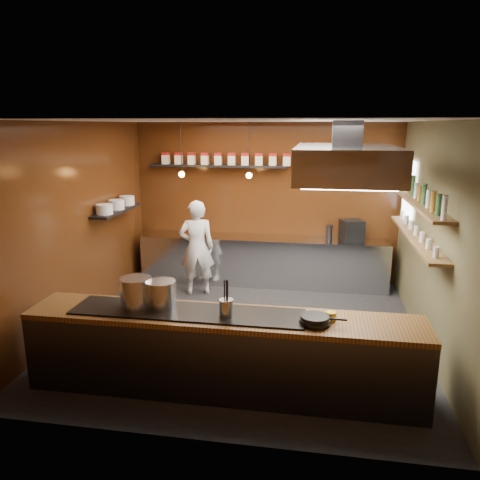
% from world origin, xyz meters
% --- Properties ---
extents(floor, '(5.00, 5.00, 0.00)m').
position_xyz_m(floor, '(0.00, 0.00, 0.00)').
color(floor, black).
rests_on(floor, ground).
extents(back_wall, '(5.00, 0.00, 5.00)m').
position_xyz_m(back_wall, '(0.00, 2.50, 1.50)').
color(back_wall, '#361709').
rests_on(back_wall, ground).
extents(left_wall, '(0.00, 5.00, 5.00)m').
position_xyz_m(left_wall, '(-2.50, 0.00, 1.50)').
color(left_wall, '#361709').
rests_on(left_wall, ground).
extents(right_wall, '(0.00, 5.00, 5.00)m').
position_xyz_m(right_wall, '(2.50, 0.00, 1.50)').
color(right_wall, '#4C472B').
rests_on(right_wall, ground).
extents(ceiling, '(5.00, 5.00, 0.00)m').
position_xyz_m(ceiling, '(0.00, 0.00, 3.00)').
color(ceiling, silver).
rests_on(ceiling, back_wall).
extents(window_pane, '(0.00, 1.00, 1.00)m').
position_xyz_m(window_pane, '(2.45, 1.70, 1.90)').
color(window_pane, white).
rests_on(window_pane, right_wall).
extents(prep_counter, '(4.60, 0.65, 0.90)m').
position_xyz_m(prep_counter, '(0.00, 2.17, 0.45)').
color(prep_counter, silver).
rests_on(prep_counter, floor).
extents(pass_counter, '(4.40, 0.72, 0.94)m').
position_xyz_m(pass_counter, '(-0.00, -1.60, 0.47)').
color(pass_counter, '#38383D').
rests_on(pass_counter, floor).
extents(tin_shelf, '(2.60, 0.26, 0.04)m').
position_xyz_m(tin_shelf, '(-0.90, 2.36, 2.20)').
color(tin_shelf, black).
rests_on(tin_shelf, back_wall).
extents(plate_shelf, '(0.30, 1.40, 0.04)m').
position_xyz_m(plate_shelf, '(-2.34, 1.00, 1.55)').
color(plate_shelf, black).
rests_on(plate_shelf, left_wall).
extents(bottle_shelf_upper, '(0.26, 2.80, 0.04)m').
position_xyz_m(bottle_shelf_upper, '(2.34, 0.30, 1.92)').
color(bottle_shelf_upper, brown).
rests_on(bottle_shelf_upper, right_wall).
extents(bottle_shelf_lower, '(0.26, 2.80, 0.04)m').
position_xyz_m(bottle_shelf_lower, '(2.34, 0.30, 1.45)').
color(bottle_shelf_lower, brown).
rests_on(bottle_shelf_lower, right_wall).
extents(extractor_hood, '(1.20, 2.00, 0.72)m').
position_xyz_m(extractor_hood, '(1.30, -0.40, 2.51)').
color(extractor_hood, '#38383D').
rests_on(extractor_hood, ceiling).
extents(pendant_left, '(0.10, 0.10, 0.95)m').
position_xyz_m(pendant_left, '(-1.40, 1.70, 2.15)').
color(pendant_left, black).
rests_on(pendant_left, ceiling).
extents(pendant_right, '(0.10, 0.10, 0.95)m').
position_xyz_m(pendant_right, '(-0.20, 1.70, 2.15)').
color(pendant_right, black).
rests_on(pendant_right, ceiling).
extents(storage_tins, '(2.43, 0.13, 0.22)m').
position_xyz_m(storage_tins, '(-0.75, 2.36, 2.33)').
color(storage_tins, beige).
rests_on(storage_tins, tin_shelf).
extents(plate_stacks, '(0.26, 1.16, 0.16)m').
position_xyz_m(plate_stacks, '(-2.34, 1.00, 1.65)').
color(plate_stacks, silver).
rests_on(plate_stacks, plate_shelf).
extents(bottles, '(0.06, 2.66, 0.24)m').
position_xyz_m(bottles, '(2.34, 0.30, 2.06)').
color(bottles, silver).
rests_on(bottles, bottle_shelf_upper).
extents(wine_glasses, '(0.07, 2.37, 0.13)m').
position_xyz_m(wine_glasses, '(2.34, 0.30, 1.53)').
color(wine_glasses, silver).
rests_on(wine_glasses, bottle_shelf_lower).
extents(stockpot_large, '(0.43, 0.43, 0.35)m').
position_xyz_m(stockpot_large, '(-1.00, -1.58, 1.11)').
color(stockpot_large, '#B9BBC1').
rests_on(stockpot_large, pass_counter).
extents(stockpot_small, '(0.36, 0.36, 0.31)m').
position_xyz_m(stockpot_small, '(-0.71, -1.54, 1.09)').
color(stockpot_small, silver).
rests_on(stockpot_small, pass_counter).
extents(utensil_crock, '(0.19, 0.19, 0.19)m').
position_xyz_m(utensil_crock, '(0.06, -1.69, 1.04)').
color(utensil_crock, '#B0B2B7').
rests_on(utensil_crock, pass_counter).
extents(frying_pan, '(0.49, 0.32, 0.08)m').
position_xyz_m(frying_pan, '(1.00, -1.70, 0.98)').
color(frying_pan, black).
rests_on(frying_pan, pass_counter).
extents(butter_jar, '(0.14, 0.14, 0.10)m').
position_xyz_m(butter_jar, '(1.17, -1.56, 0.97)').
color(butter_jar, yellow).
rests_on(butter_jar, pass_counter).
extents(espresso_machine, '(0.46, 0.45, 0.37)m').
position_xyz_m(espresso_machine, '(1.62, 2.24, 1.09)').
color(espresso_machine, black).
rests_on(espresso_machine, prep_counter).
extents(chef, '(0.70, 0.56, 1.69)m').
position_xyz_m(chef, '(-1.08, 1.43, 0.85)').
color(chef, white).
rests_on(chef, floor).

